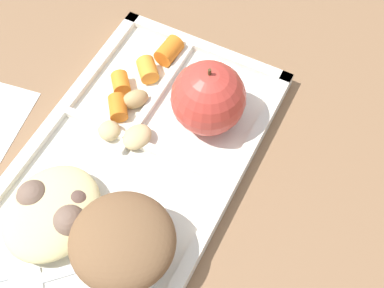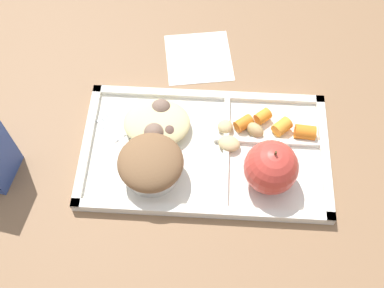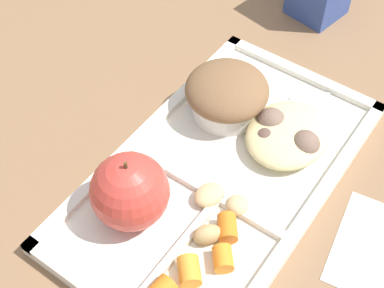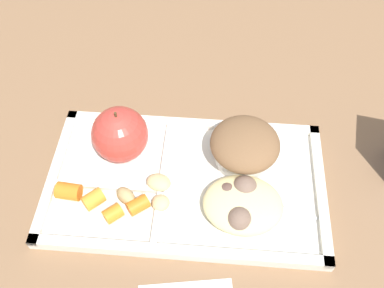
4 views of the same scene
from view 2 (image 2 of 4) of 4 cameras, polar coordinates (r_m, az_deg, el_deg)
The scene contains 17 objects.
ground at distance 0.77m, azimuth 1.47°, elevation -1.06°, with size 6.00×6.00×0.00m, color #846042.
lunch_tray at distance 0.76m, azimuth 1.60°, elevation -0.82°, with size 0.39×0.22×0.02m.
green_apple at distance 0.71m, azimuth 9.36°, elevation -2.79°, with size 0.08×0.08×0.09m.
bran_muffin at distance 0.72m, azimuth -5.07°, elevation -2.47°, with size 0.10×0.10×0.06m.
carrot_slice_back at distance 0.78m, azimuth 13.32°, elevation 1.38°, with size 0.02×0.02×0.03m, color orange.
carrot_slice_center at distance 0.78m, azimuth 6.13°, elevation 2.49°, with size 0.02×0.02×0.03m, color orange.
carrot_slice_edge at distance 0.79m, azimuth 8.40°, elevation 3.30°, with size 0.02×0.02×0.02m, color orange.
carrot_slice_near_corner at distance 0.78m, azimuth 10.65°, elevation 2.06°, with size 0.02×0.02×0.03m, color orange.
potato_chunk_browned at distance 0.78m, azimuth 3.91°, elevation 2.11°, with size 0.02×0.02×0.02m, color tan.
potato_chunk_small at distance 0.77m, azimuth 7.50°, elevation 1.69°, with size 0.03×0.02×0.02m, color tan.
potato_chunk_wedge at distance 0.76m, azimuth 4.37°, elevation 0.07°, with size 0.03×0.03×0.02m, color tan.
egg_noodle_pile at distance 0.77m, azimuth -4.35°, elevation 2.58°, with size 0.11×0.09×0.03m, color beige.
meatball_center at distance 0.78m, azimuth -3.83°, elevation 4.17°, with size 0.04×0.04×0.04m, color #755B4C.
meatball_front at distance 0.76m, azimuth -2.89°, elevation 1.41°, with size 0.03×0.03×0.03m, color brown.
meatball_back at distance 0.76m, azimuth -4.66°, elevation 1.21°, with size 0.04×0.04×0.04m, color #755B4C.
plastic_fork at distance 0.77m, azimuth -7.83°, elevation -0.19°, with size 0.13×0.13×0.00m.
paper_napkin at distance 0.88m, azimuth 0.71°, elevation 10.37°, with size 0.12×0.12×0.00m, color white.
Camera 2 is at (-0.00, 0.37, 0.68)m, focal length 44.42 mm.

